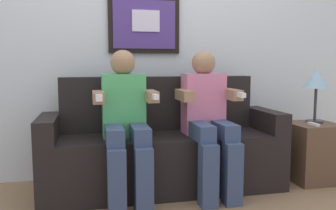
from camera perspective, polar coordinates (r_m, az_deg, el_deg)
ground_plane at (r=2.63m, az=0.75°, el=-15.70°), size 5.58×5.58×0.00m
back_wall_assembly at (r=3.20m, az=-2.54°, el=12.03°), size 4.29×0.10×2.60m
couch at (r=2.84m, az=-0.80°, el=-7.41°), size 1.89×0.58×0.90m
person_on_left at (r=2.57m, az=-7.01°, el=-2.25°), size 0.46×0.56×1.11m
person_on_right at (r=2.71m, az=6.57°, el=-1.79°), size 0.46×0.56×1.11m
side_table_right at (r=3.28m, az=22.59°, el=-7.12°), size 0.40×0.40×0.50m
table_lamp at (r=3.25m, az=23.13°, el=3.60°), size 0.22×0.22×0.46m
spare_remote_on_table at (r=3.13m, az=22.69°, el=-2.90°), size 0.04×0.13×0.02m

